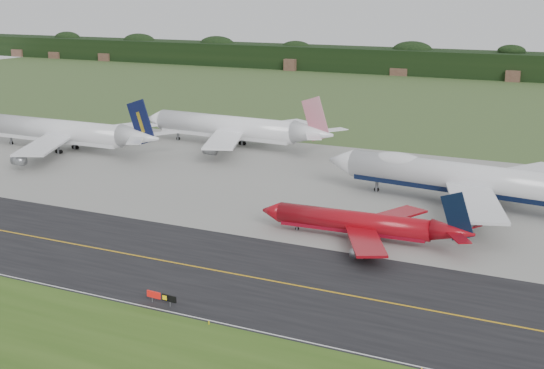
{
  "coord_description": "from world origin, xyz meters",
  "views": [
    {
      "loc": [
        52.67,
        -94.5,
        40.23
      ],
      "look_at": [
        -5.59,
        22.0,
        6.77
      ],
      "focal_mm": 50.0,
      "sensor_mm": 36.0,
      "label": 1
    }
  ],
  "objects_px": {
    "jet_star_tail": "(235,128)",
    "jet_red_737": "(364,224)",
    "jet_ba_747": "(469,179)",
    "taxiway_sign": "(161,297)",
    "jet_navy_gold": "(66,132)"
  },
  "relations": [
    {
      "from": "jet_red_737",
      "to": "taxiway_sign",
      "type": "distance_m",
      "value": 40.35
    },
    {
      "from": "jet_navy_gold",
      "to": "jet_star_tail",
      "type": "height_order",
      "value": "jet_star_tail"
    },
    {
      "from": "jet_navy_gold",
      "to": "taxiway_sign",
      "type": "bearing_deg",
      "value": -42.11
    },
    {
      "from": "jet_navy_gold",
      "to": "taxiway_sign",
      "type": "height_order",
      "value": "jet_navy_gold"
    },
    {
      "from": "jet_red_737",
      "to": "jet_ba_747",
      "type": "bearing_deg",
      "value": 68.87
    },
    {
      "from": "jet_star_tail",
      "to": "jet_red_737",
      "type": "bearing_deg",
      "value": -45.38
    },
    {
      "from": "jet_navy_gold",
      "to": "jet_star_tail",
      "type": "bearing_deg",
      "value": 33.64
    },
    {
      "from": "jet_ba_747",
      "to": "jet_navy_gold",
      "type": "relative_size",
      "value": 1.07
    },
    {
      "from": "jet_ba_747",
      "to": "taxiway_sign",
      "type": "xyz_separation_m",
      "value": [
        -25.54,
        -65.68,
        -4.19
      ]
    },
    {
      "from": "jet_navy_gold",
      "to": "jet_red_737",
      "type": "bearing_deg",
      "value": -19.69
    },
    {
      "from": "jet_star_tail",
      "to": "taxiway_sign",
      "type": "height_order",
      "value": "jet_star_tail"
    },
    {
      "from": "jet_ba_747",
      "to": "jet_star_tail",
      "type": "relative_size",
      "value": 1.08
    },
    {
      "from": "jet_ba_747",
      "to": "jet_red_737",
      "type": "relative_size",
      "value": 1.7
    },
    {
      "from": "jet_navy_gold",
      "to": "taxiway_sign",
      "type": "xyz_separation_m",
      "value": [
        78.41,
        -70.87,
        -3.83
      ]
    },
    {
      "from": "jet_navy_gold",
      "to": "jet_star_tail",
      "type": "xyz_separation_m",
      "value": [
        36.35,
        24.19,
        0.1
      ]
    }
  ]
}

